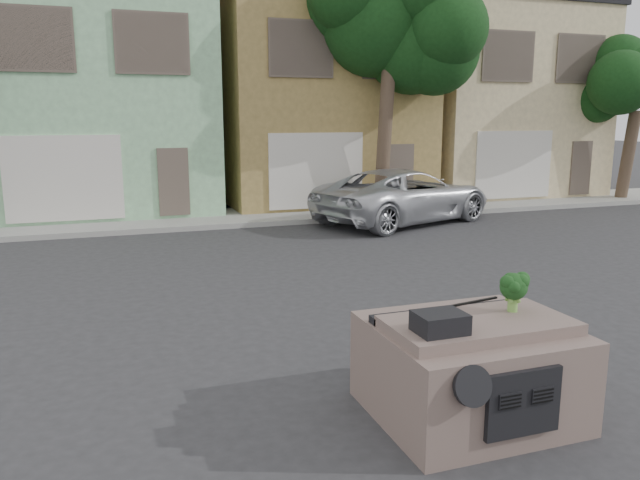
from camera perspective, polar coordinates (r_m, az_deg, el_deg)
ground_plane at (r=9.67m, az=3.55°, el=-7.95°), size 120.00×120.00×0.00m
sidewalk at (r=19.48m, az=-8.58°, el=2.00°), size 40.00×3.00×0.15m
townhouse_mint at (r=22.90m, az=-19.68°, el=12.15°), size 7.20×8.20×7.55m
townhouse_tan at (r=24.12m, az=-1.14°, el=12.72°), size 7.20×8.20×7.55m
townhouse_beige at (r=27.42m, az=14.27°, el=12.21°), size 7.20×8.20×7.55m
silver_pickup at (r=19.11m, az=7.66°, el=1.62°), size 6.42×4.55×1.63m
tree_near at (r=20.15m, az=6.00°, el=14.29°), size 4.40×4.00×8.50m
tree_far at (r=26.01m, az=26.58°, el=9.74°), size 3.20×3.00×6.00m
car_dashboard at (r=6.99m, az=13.42°, el=-11.09°), size 2.00×1.80×1.12m
instrument_hump at (r=6.19m, az=10.91°, el=-7.42°), size 0.48×0.38×0.20m
wiper_arm at (r=7.25m, az=13.87°, el=-5.51°), size 0.69×0.15×0.02m
broccoli at (r=7.00m, az=17.26°, el=-4.55°), size 0.36×0.36×0.43m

